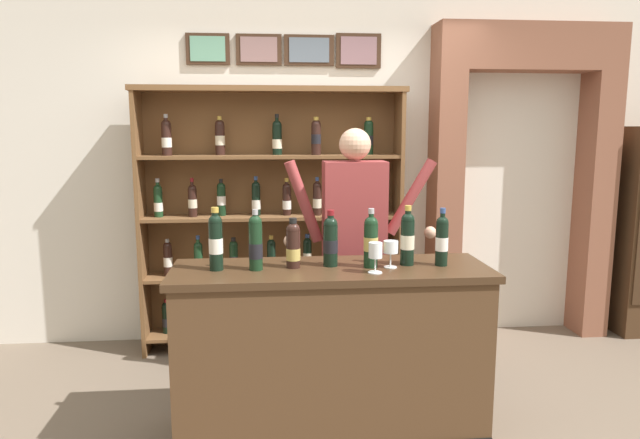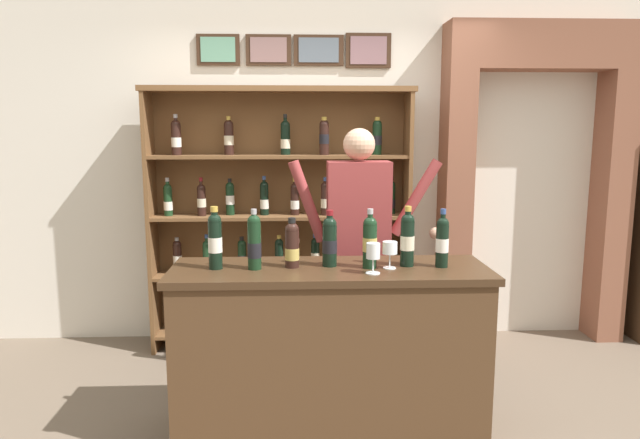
# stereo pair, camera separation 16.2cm
# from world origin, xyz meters

# --- Properties ---
(ground_plane) EXTENTS (14.00, 14.00, 0.02)m
(ground_plane) POSITION_xyz_m (0.00, 0.00, -0.01)
(ground_plane) COLOR #6B5B4C
(back_wall) EXTENTS (12.00, 0.19, 3.12)m
(back_wall) POSITION_xyz_m (-0.00, 1.67, 1.56)
(back_wall) COLOR silver
(back_wall) RESTS_ON ground
(wine_shelf) EXTENTS (2.01, 0.31, 2.01)m
(wine_shelf) POSITION_xyz_m (-0.34, 1.37, 1.04)
(wine_shelf) COLOR brown
(wine_shelf) RESTS_ON ground
(archway_doorway) EXTENTS (1.48, 0.45, 2.51)m
(archway_doorway) POSITION_xyz_m (1.67, 1.53, 1.41)
(archway_doorway) COLOR brown
(archway_doorway) RESTS_ON ground
(tasting_counter) EXTENTS (1.72, 0.56, 0.97)m
(tasting_counter) POSITION_xyz_m (-0.04, -0.00, 0.48)
(tasting_counter) COLOR #4C331E
(tasting_counter) RESTS_ON ground
(shopkeeper) EXTENTS (1.00, 0.22, 1.71)m
(shopkeeper) POSITION_xyz_m (0.18, 0.62, 1.05)
(shopkeeper) COLOR #2D3347
(shopkeeper) RESTS_ON ground
(tasting_bottle_riserva) EXTENTS (0.07, 0.07, 0.34)m
(tasting_bottle_riserva) POSITION_xyz_m (-0.65, -0.00, 1.13)
(tasting_bottle_riserva) COLOR black
(tasting_bottle_riserva) RESTS_ON tasting_counter
(tasting_bottle_rosso) EXTENTS (0.07, 0.07, 0.32)m
(tasting_bottle_rosso) POSITION_xyz_m (-0.45, -0.02, 1.12)
(tasting_bottle_rosso) COLOR black
(tasting_bottle_rosso) RESTS_ON tasting_counter
(tasting_bottle_brunello) EXTENTS (0.08, 0.08, 0.27)m
(tasting_bottle_brunello) POSITION_xyz_m (-0.25, 0.02, 1.09)
(tasting_bottle_brunello) COLOR black
(tasting_bottle_brunello) RESTS_ON tasting_counter
(tasting_bottle_prosecco) EXTENTS (0.08, 0.08, 0.31)m
(tasting_bottle_prosecco) POSITION_xyz_m (-0.04, 0.04, 1.11)
(tasting_bottle_prosecco) COLOR black
(tasting_bottle_prosecco) RESTS_ON tasting_counter
(tasting_bottle_vin_santo) EXTENTS (0.08, 0.08, 0.32)m
(tasting_bottle_vin_santo) POSITION_xyz_m (0.17, -0.02, 1.12)
(tasting_bottle_vin_santo) COLOR black
(tasting_bottle_vin_santo) RESTS_ON tasting_counter
(tasting_bottle_bianco) EXTENTS (0.08, 0.08, 0.33)m
(tasting_bottle_bianco) POSITION_xyz_m (0.38, 0.02, 1.12)
(tasting_bottle_bianco) COLOR black
(tasting_bottle_bianco) RESTS_ON tasting_counter
(tasting_bottle_super_tuscan) EXTENTS (0.07, 0.07, 0.32)m
(tasting_bottle_super_tuscan) POSITION_xyz_m (0.57, -0.01, 1.11)
(tasting_bottle_super_tuscan) COLOR black
(tasting_bottle_super_tuscan) RESTS_ON tasting_counter
(wine_glass_center) EXTENTS (0.07, 0.07, 0.16)m
(wine_glass_center) POSITION_xyz_m (0.17, -0.14, 1.08)
(wine_glass_center) COLOR silver
(wine_glass_center) RESTS_ON tasting_counter
(wine_glass_right) EXTENTS (0.08, 0.08, 0.15)m
(wine_glass_right) POSITION_xyz_m (0.28, -0.03, 1.07)
(wine_glass_right) COLOR silver
(wine_glass_right) RESTS_ON tasting_counter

